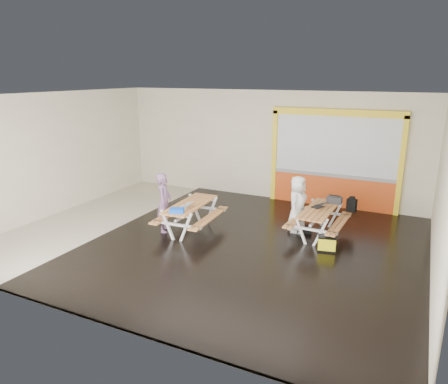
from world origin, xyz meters
The scene contains 14 objects.
room centered at (0.00, 0.00, 1.75)m, with size 10.02×8.02×3.52m.
deck centered at (1.25, 0.00, 0.03)m, with size 7.50×7.98×0.05m, color black.
kiosk centered at (2.20, 3.93, 1.44)m, with size 3.88×0.16×3.00m.
picnic_table_left centered at (-0.64, 0.24, 0.60)m, with size 1.41×2.00×0.78m.
picnic_table_right centered at (2.42, 1.36, 0.57)m, with size 1.33×1.91×0.75m.
person_left centered at (-1.23, -0.07, 0.81)m, with size 0.56×0.37×1.55m, color slate.
person_right centered at (1.84, 1.39, 0.78)m, with size 0.72×0.47×1.47m, color white.
laptop_left centered at (-0.59, -0.07, 0.82)m, with size 0.38×0.36×0.14m.
laptop_right centered at (2.39, 1.47, 0.80)m, with size 0.43×0.41×0.15m.
blue_pouch centered at (-0.58, -0.50, 0.83)m, with size 0.33×0.24×0.10m, color blue.
toolbox centered at (2.65, 1.99, 0.84)m, with size 0.38×0.20×0.22m.
backpack centered at (3.05, 2.29, 0.69)m, with size 0.27×0.20×0.40m.
dark_case centered at (2.05, 1.39, 0.12)m, with size 0.37×0.28×0.14m, color black.
fluke_bag centered at (2.83, 0.49, 0.22)m, with size 0.46×0.35×0.35m.
Camera 1 is at (4.57, -8.51, 3.98)m, focal length 33.32 mm.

